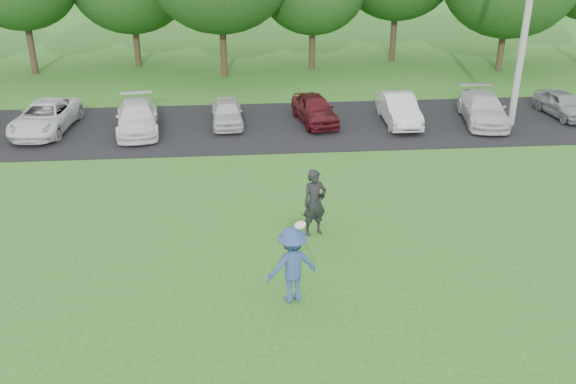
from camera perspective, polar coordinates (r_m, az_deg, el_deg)
ground at (r=16.13m, az=1.05°, el=-9.47°), size 100.00×100.00×0.00m
parking_lot at (r=27.79m, az=-1.64°, el=5.88°), size 32.00×6.50×0.03m
utility_pole at (r=28.40m, az=20.59°, el=15.08°), size 0.28×0.28×9.92m
frisbee_player at (r=15.57m, az=0.37°, el=-6.51°), size 1.44×1.08×2.17m
camera_bystander at (r=18.56m, az=2.38°, el=-0.94°), size 0.86×0.71×2.02m
parked_cars at (r=27.63m, az=-3.77°, el=7.04°), size 27.94×4.86×1.23m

